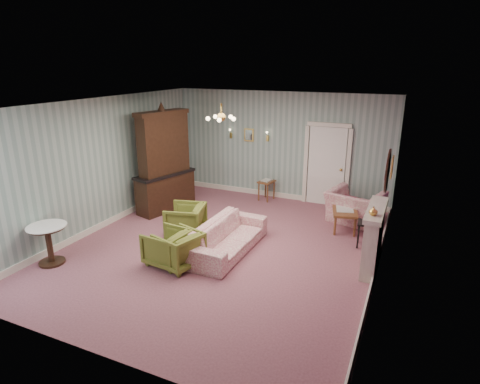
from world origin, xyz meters
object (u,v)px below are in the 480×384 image
at_px(olive_chair_b, 179,248).
at_px(fireplace, 373,238).
at_px(olive_chair_c, 186,219).
at_px(wingback_chair, 355,201).
at_px(sofa_chintz, 228,232).
at_px(olive_chair_a, 167,245).
at_px(coffee_table, 344,219).
at_px(side_table_black, 366,235).
at_px(dresser, 164,159).
at_px(pedestal_table, 49,245).

relative_size(olive_chair_b, fireplace, 0.54).
relative_size(olive_chair_c, wingback_chair, 0.67).
bearing_deg(sofa_chintz, olive_chair_a, 139.66).
height_order(fireplace, coffee_table, fireplace).
relative_size(wingback_chair, coffee_table, 1.25).
bearing_deg(fireplace, coffee_table, 116.42).
xyz_separation_m(olive_chair_c, side_table_black, (3.64, 1.04, -0.12)).
height_order(wingback_chair, coffee_table, wingback_chair).
distance_m(olive_chair_a, fireplace, 3.80).
xyz_separation_m(olive_chair_c, sofa_chintz, (1.16, -0.29, 0.03)).
relative_size(olive_chair_a, sofa_chintz, 0.34).
height_order(olive_chair_c, coffee_table, olive_chair_c).
height_order(wingback_chair, dresser, dresser).
bearing_deg(pedestal_table, dresser, 84.31).
relative_size(wingback_chair, fireplace, 0.84).
bearing_deg(pedestal_table, olive_chair_c, 51.83).
bearing_deg(sofa_chintz, side_table_black, -60.90).
relative_size(olive_chair_b, coffee_table, 0.79).
xyz_separation_m(dresser, fireplace, (5.18, -1.00, -0.75)).
bearing_deg(coffee_table, olive_chair_b, -129.28).
distance_m(olive_chair_b, coffee_table, 3.90).
relative_size(fireplace, pedestal_table, 1.81).
xyz_separation_m(coffee_table, pedestal_table, (-4.73, -3.91, 0.14)).
distance_m(olive_chair_c, side_table_black, 3.79).
bearing_deg(wingback_chair, olive_chair_a, 65.55).
height_order(olive_chair_a, sofa_chintz, sofa_chintz).
relative_size(sofa_chintz, wingback_chair, 1.83).
xyz_separation_m(sofa_chintz, side_table_black, (2.48, 1.33, -0.15)).
distance_m(olive_chair_b, fireplace, 3.56).
bearing_deg(dresser, side_table_black, 13.24).
xyz_separation_m(olive_chair_b, wingback_chair, (2.62, 3.52, 0.14)).
distance_m(olive_chair_c, dresser, 2.03).
xyz_separation_m(olive_chair_b, dresser, (-1.93, 2.44, 0.96)).
relative_size(side_table_black, pedestal_table, 0.70).
height_order(olive_chair_b, pedestal_table, pedestal_table).
bearing_deg(dresser, olive_chair_b, -36.33).
xyz_separation_m(wingback_chair, pedestal_table, (-4.88, -4.42, -0.13)).
bearing_deg(fireplace, pedestal_table, -157.04).
xyz_separation_m(fireplace, side_table_black, (-0.21, 0.82, -0.31)).
bearing_deg(side_table_black, fireplace, -75.61).
bearing_deg(side_table_black, wingback_chair, 108.50).
height_order(dresser, side_table_black, dresser).
bearing_deg(olive_chair_c, fireplace, 78.85).
height_order(olive_chair_c, pedestal_table, olive_chair_c).
xyz_separation_m(sofa_chintz, coffee_table, (1.91, 2.09, -0.18)).
bearing_deg(wingback_chair, pedestal_table, 56.92).
bearing_deg(wingback_chair, olive_chair_b, 68.13).
height_order(sofa_chintz, pedestal_table, sofa_chintz).
distance_m(olive_chair_c, sofa_chintz, 1.19).
bearing_deg(wingback_chair, olive_chair_c, 50.41).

